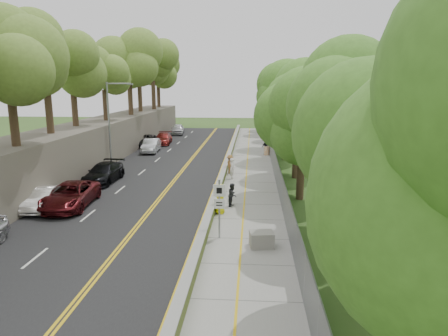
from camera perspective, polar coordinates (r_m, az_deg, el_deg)
The scene contains 25 objects.
ground at distance 23.89m, azimuth -2.59°, elevation -7.29°, with size 140.00×140.00×0.00m, color #33511E.
road at distance 39.05m, azimuth -7.92°, elevation 0.29°, with size 11.20×66.00×0.04m, color black.
sidewalk at distance 38.21m, azimuth 3.82°, elevation 0.13°, with size 4.20×66.00×0.05m, color gray.
jersey_barrier at distance 38.23m, azimuth 0.38°, elevation 0.58°, with size 0.42×66.00×0.60m, color #BFEB3D.
rock_embankment at distance 41.16m, azimuth -19.12°, elevation 3.14°, with size 5.00×66.00×4.00m, color #595147.
chainlink_fence at distance 38.07m, azimuth 7.00°, elevation 1.52°, with size 0.04×66.00×2.00m, color slate.
trees_embankment at distance 40.62m, azimuth -19.30°, elevation 15.07°, with size 6.40×66.00×13.00m, color olive, non-canonical shape.
trees_fenceside at distance 37.65m, azimuth 10.87°, elevation 10.47°, with size 7.00×66.00×14.00m, color #4E8A2B, non-canonical shape.
streetlight at distance 38.82m, azimuth -15.81°, elevation 6.78°, with size 2.52×0.22×8.00m.
signpost at distance 20.33m, azimuth -0.68°, elevation -4.96°, with size 0.62×0.09×3.10m.
construction_barrel at distance 44.57m, azimuth 6.13°, elevation 2.48°, with size 0.59×0.59×0.98m, color #C46A1B.
concrete_block at distance 19.86m, azimuth 5.39°, elevation -10.13°, with size 1.14×0.86×0.76m, color slate.
car_1 at distance 27.94m, azimuth -24.51°, elevation -3.97°, with size 1.44×4.12×1.36m, color white.
car_2 at distance 27.64m, azimuth -21.10°, elevation -3.65°, with size 2.57×5.58×1.55m, color #571317.
car_3 at distance 33.62m, azimuth -16.80°, elevation -0.68°, with size 2.12×5.22×1.51m, color black.
car_4 at distance 34.76m, azimuth -16.96°, elevation -0.39°, with size 1.62×4.03×1.37m, color tan.
car_5 at distance 46.96m, azimuth -10.36°, elevation 3.17°, with size 1.63×4.67×1.54m, color silver.
car_6 at distance 51.47m, azimuth -10.92°, elevation 3.85°, with size 2.35×5.10×1.42m, color black.
car_7 at distance 53.02m, azimuth -8.69°, elevation 4.18°, with size 2.03×4.99×1.45m, color maroon.
car_8 at distance 62.93m, azimuth -6.65°, elevation 5.54°, with size 1.88×4.68×1.59m, color silver.
painter_0 at distance 24.47m, azimuth -0.59°, elevation -4.39°, with size 0.91×0.59×1.87m, color #F8F510.
painter_1 at distance 33.20m, azimuth 1.18°, elevation -0.09°, with size 0.64×0.42×1.75m, color white.
painter_2 at distance 25.91m, azimuth 1.23°, elevation -3.85°, with size 0.74×0.58×1.52m, color #222327.
painter_3 at distance 35.14m, azimuth 0.87°, elevation 0.54°, with size 1.09×0.63×1.69m, color olive.
person_far at distance 44.66m, azimuth 6.01°, elevation 2.99°, with size 1.02×0.42×1.74m, color black.
Camera 1 is at (2.68, -22.39, 7.92)m, focal length 32.00 mm.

